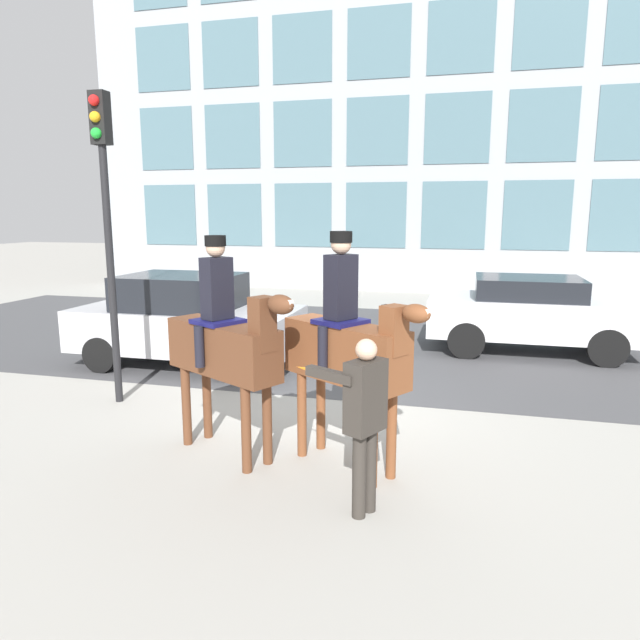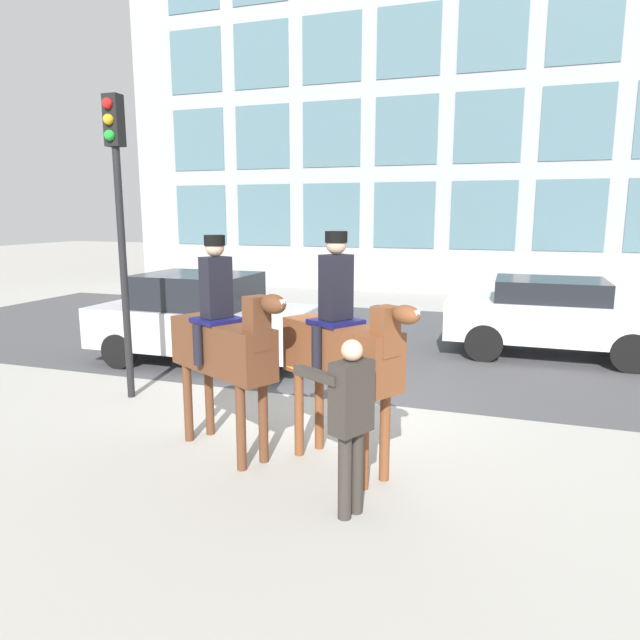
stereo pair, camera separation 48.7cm
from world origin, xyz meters
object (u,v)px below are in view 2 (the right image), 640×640
(street_car_near_lane, at_px, (202,318))
(street_car_far_lane, at_px, (553,315))
(mounted_horse_companion, at_px, (342,348))
(mounted_horse_lead, at_px, (224,342))
(pedestrian_bystander, at_px, (350,414))
(traffic_light, at_px, (119,203))

(street_car_near_lane, bearing_deg, street_car_far_lane, 22.85)
(mounted_horse_companion, xyz_separation_m, street_car_near_lane, (-3.82, 3.57, -0.53))
(mounted_horse_lead, xyz_separation_m, pedestrian_bystander, (1.79, -0.94, -0.35))
(mounted_horse_lead, distance_m, pedestrian_bystander, 2.05)
(street_car_near_lane, bearing_deg, traffic_light, -90.27)
(mounted_horse_companion, height_order, street_car_far_lane, mounted_horse_companion)
(traffic_light, bearing_deg, mounted_horse_lead, -29.80)
(street_car_near_lane, height_order, street_car_far_lane, street_car_near_lane)
(street_car_near_lane, distance_m, traffic_light, 3.07)
(pedestrian_bystander, bearing_deg, mounted_horse_companion, -41.99)
(street_car_far_lane, bearing_deg, pedestrian_bystander, -106.73)
(mounted_horse_lead, bearing_deg, mounted_horse_companion, 29.30)
(street_car_far_lane, height_order, traffic_light, traffic_light)
(pedestrian_bystander, distance_m, traffic_light, 5.17)
(street_car_far_lane, bearing_deg, mounted_horse_lead, -122.26)
(mounted_horse_companion, height_order, pedestrian_bystander, mounted_horse_companion)
(pedestrian_bystander, distance_m, street_car_far_lane, 7.53)
(mounted_horse_lead, xyz_separation_m, mounted_horse_companion, (1.43, 0.02, 0.03))
(mounted_horse_companion, distance_m, street_car_near_lane, 5.25)
(mounted_horse_companion, xyz_separation_m, traffic_light, (-3.83, 1.35, 1.59))
(mounted_horse_companion, xyz_separation_m, street_car_far_lane, (2.52, 6.25, -0.56))
(mounted_horse_companion, distance_m, street_car_far_lane, 6.76)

